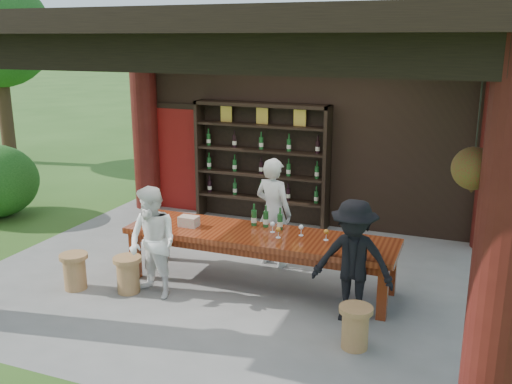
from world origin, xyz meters
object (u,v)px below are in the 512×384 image
(guest_woman, at_px, (153,243))
(host, at_px, (273,212))
(stool_near_left, at_px, (128,274))
(stool_near_right, at_px, (355,326))
(guest_man, at_px, (353,261))
(tasting_table, at_px, (259,241))
(wine_shelf, at_px, (261,164))
(napkin_basket, at_px, (189,221))
(stool_far_left, at_px, (75,270))

(guest_woman, bearing_deg, host, 71.10)
(stool_near_left, distance_m, stool_near_right, 3.10)
(guest_woman, bearing_deg, guest_man, 22.09)
(tasting_table, xyz_separation_m, guest_woman, (-1.16, -0.79, 0.09))
(tasting_table, bearing_deg, stool_near_right, -36.14)
(wine_shelf, relative_size, napkin_basket, 9.50)
(tasting_table, bearing_deg, host, 95.80)
(host, height_order, guest_woman, host)
(stool_near_right, relative_size, guest_woman, 0.33)
(stool_far_left, relative_size, napkin_basket, 1.90)
(stool_near_right, bearing_deg, guest_woman, 172.80)
(host, bearing_deg, guest_man, 153.50)
(tasting_table, bearing_deg, guest_man, -20.44)
(host, relative_size, napkin_basket, 6.23)
(stool_near_left, relative_size, stool_far_left, 1.00)
(wine_shelf, bearing_deg, guest_woman, -93.05)
(stool_near_right, xyz_separation_m, guest_man, (-0.18, 0.62, 0.49))
(stool_far_left, xyz_separation_m, napkin_basket, (1.25, 0.93, 0.56))
(wine_shelf, distance_m, stool_near_right, 4.60)
(wine_shelf, height_order, napkin_basket, wine_shelf)
(wine_shelf, distance_m, tasting_table, 2.83)
(stool_near_right, height_order, stool_far_left, stool_far_left)
(stool_near_right, distance_m, host, 2.57)
(host, relative_size, guest_man, 1.09)
(stool_far_left, bearing_deg, napkin_basket, 36.60)
(wine_shelf, xyz_separation_m, tasting_table, (0.98, -2.62, -0.45))
(stool_near_left, relative_size, guest_man, 0.33)
(wine_shelf, distance_m, host, 2.07)
(wine_shelf, xyz_separation_m, stool_far_left, (-1.28, -3.62, -0.83))
(tasting_table, distance_m, stool_near_right, 1.96)
(tasting_table, relative_size, stool_near_left, 7.46)
(guest_woman, height_order, napkin_basket, guest_woman)
(stool_near_left, distance_m, host, 2.23)
(wine_shelf, distance_m, guest_woman, 3.43)
(wine_shelf, xyz_separation_m, napkin_basket, (-0.04, -2.70, -0.27))
(host, bearing_deg, tasting_table, 110.75)
(wine_shelf, relative_size, guest_woman, 1.69)
(stool_far_left, height_order, guest_man, guest_man)
(stool_near_right, distance_m, guest_woman, 2.77)
(guest_man, bearing_deg, wine_shelf, 127.11)
(stool_near_left, relative_size, host, 0.30)
(guest_woman, height_order, guest_man, guest_man)
(stool_near_left, height_order, napkin_basket, napkin_basket)
(wine_shelf, distance_m, stool_near_left, 3.59)
(wine_shelf, bearing_deg, napkin_basket, -90.78)
(wine_shelf, relative_size, stool_near_left, 5.02)
(host, height_order, napkin_basket, host)
(stool_near_right, xyz_separation_m, napkin_basket, (-2.56, 1.06, 0.56))
(stool_near_left, bearing_deg, napkin_basket, 55.27)
(guest_woman, bearing_deg, tasting_table, 50.11)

